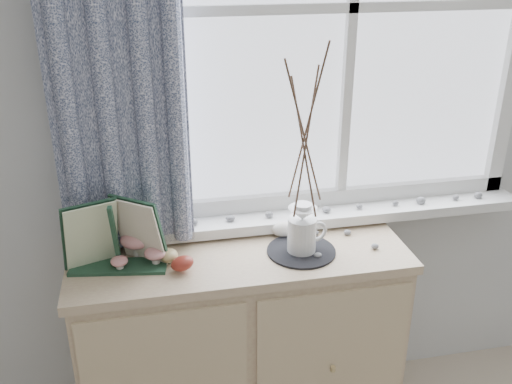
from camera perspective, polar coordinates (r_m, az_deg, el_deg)
sideboard at (r=2.28m, az=-1.51°, el=-15.28°), size 1.20×0.45×0.85m
botanical_book at (r=1.91m, az=-13.93°, el=-4.54°), size 0.39×0.19×0.26m
toadstool_cluster at (r=2.00m, az=-11.64°, el=-5.23°), size 0.19×0.16×0.10m
wooden_eggs at (r=1.98m, az=-8.70°, el=-6.26°), size 0.14×0.18×0.08m
songbird_figurine at (r=2.13m, az=2.80°, el=-3.65°), size 0.13×0.07×0.07m
crocheted_doily at (r=2.04m, az=4.54°, el=-5.90°), size 0.25×0.25×0.01m
twig_pitcher at (r=1.86m, az=4.98°, el=5.76°), size 0.32×0.32×0.77m
sideboard_pebbles at (r=2.12m, az=7.12°, el=-4.73°), size 0.33×0.23×0.02m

